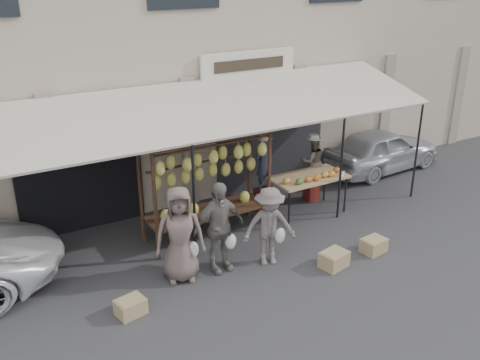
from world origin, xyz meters
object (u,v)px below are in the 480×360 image
object	(u,v)px
customer_mid	(219,227)
crate_far	(131,307)
customer_right	(269,227)
crate_near_a	(334,259)
vendor_left	(264,164)
vendor_right	(313,161)
produce_table	(310,178)
banana_rack	(207,166)
crate_near_b	(374,245)
sedan	(382,150)
customer_left	(180,234)

from	to	relation	value
customer_mid	crate_far	distance (m)	2.08
customer_right	crate_near_a	bearing A→B (deg)	-17.97
vendor_left	vendor_right	xyz separation A→B (m)	(1.26, -0.13, -0.13)
produce_table	banana_rack	bearing A→B (deg)	175.91
customer_mid	crate_far	size ratio (longest dim) A/B	3.85
customer_right	crate_near_b	distance (m)	2.22
sedan	vendor_left	bearing A→B (deg)	93.49
customer_left	customer_mid	size ratio (longest dim) A/B	1.02
customer_left	sedan	bearing A→B (deg)	35.93
banana_rack	customer_mid	world-z (taller)	banana_rack
crate_near_a	banana_rack	bearing A→B (deg)	123.88
banana_rack	crate_near_b	bearing A→B (deg)	-40.95
customer_left	customer_mid	world-z (taller)	customer_left
customer_mid	crate_near_a	size ratio (longest dim) A/B	3.47
customer_left	crate_far	size ratio (longest dim) A/B	3.93
customer_mid	crate_near_a	world-z (taller)	customer_mid
customer_right	crate_far	world-z (taller)	customer_right
vendor_right	customer_mid	size ratio (longest dim) A/B	0.67
produce_table	crate_near_a	size ratio (longest dim) A/B	3.38
vendor_right	crate_far	world-z (taller)	vendor_right
banana_rack	crate_near_a	bearing A→B (deg)	-56.12
customer_right	crate_far	bearing A→B (deg)	-157.15
produce_table	crate_near_b	bearing A→B (deg)	-87.75
vendor_right	customer_mid	distance (m)	3.76
customer_right	crate_far	size ratio (longest dim) A/B	3.40
vendor_left	crate_near_b	size ratio (longest dim) A/B	2.65
banana_rack	crate_far	xyz separation A→B (m)	(-2.29, -1.74, -1.43)
vendor_right	crate_near_a	distance (m)	3.14
customer_mid	crate_near_b	size ratio (longest dim) A/B	3.72
crate_near_b	sedan	size ratio (longest dim) A/B	0.14
vendor_left	crate_far	bearing A→B (deg)	27.91
crate_near_a	customer_left	bearing A→B (deg)	158.13
crate_near_b	sedan	distance (m)	4.64
vendor_left	crate_near_a	size ratio (longest dim) A/B	2.47
banana_rack	produce_table	bearing A→B (deg)	-4.09
crate_far	crate_near_a	bearing A→B (deg)	-7.46
vendor_right	crate_near_a	size ratio (longest dim) A/B	2.33
customer_left	sedan	xyz separation A→B (m)	(6.94, 2.24, -0.30)
produce_table	vendor_right	world-z (taller)	vendor_right
vendor_right	crate_near_b	size ratio (longest dim) A/B	2.49
produce_table	crate_far	xyz separation A→B (m)	(-4.74, -1.56, -0.74)
customer_mid	customer_right	world-z (taller)	customer_mid
banana_rack	customer_left	distance (m)	1.77
customer_mid	crate_near_b	distance (m)	3.17
customer_right	sedan	distance (m)	5.89
banana_rack	crate_near_b	distance (m)	3.64
crate_near_a	customer_right	bearing A→B (deg)	143.84
crate_near_a	sedan	size ratio (longest dim) A/B	0.15
banana_rack	vendor_left	bearing A→B (deg)	17.79
customer_mid	sedan	bearing A→B (deg)	17.87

